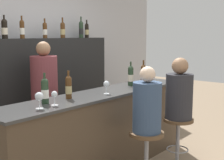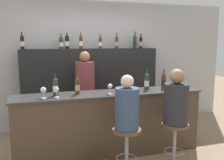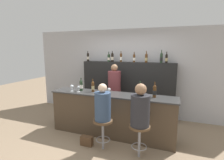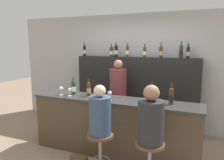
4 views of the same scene
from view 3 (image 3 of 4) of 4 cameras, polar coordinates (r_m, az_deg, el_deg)
The scene contains 25 objects.
ground_plane at distance 4.14m, azimuth -1.45°, elevation -18.90°, with size 16.00×16.00×0.00m, color #8C755B.
wall_back at distance 5.36m, azimuth 5.68°, elevation 2.40°, with size 6.40×0.05×2.60m.
bar_counter at distance 4.14m, azimuth -0.12°, elevation -11.22°, with size 2.92×0.55×1.00m.
back_bar_cabinet at distance 5.23m, azimuth 4.95°, elevation -3.14°, with size 2.74×0.28×1.64m.
wine_bottle_counter_0 at distance 4.34m, azimuth -10.05°, elevation -1.71°, with size 0.08×0.08×0.32m.
wine_bottle_counter_1 at distance 4.19m, azimuth -6.27°, elevation -2.09°, with size 0.07×0.07×0.31m.
wine_bottle_counter_2 at distance 3.82m, azimuth 9.14°, elevation -3.17°, with size 0.08×0.08×0.33m.
wine_bottle_counter_3 at distance 3.77m, azimuth 13.72°, elevation -3.55°, with size 0.08×0.08×0.33m.
wine_bottle_backbar_0 at distance 5.59m, azimuth -7.85°, elevation 7.47°, with size 0.07×0.07×0.31m.
wine_bottle_backbar_1 at distance 5.29m, azimuth -1.06°, elevation 7.29°, with size 0.08×0.08×0.29m.
wine_bottle_backbar_2 at distance 5.25m, azimuth 0.11°, elevation 7.43°, with size 0.08×0.08×0.31m.
wine_bottle_backbar_3 at distance 5.16m, azimuth 2.94°, elevation 7.37°, with size 0.07×0.07×0.31m.
wine_bottle_backbar_4 at distance 5.05m, azimuth 7.23°, elevation 7.13°, with size 0.07×0.07×0.29m.
wine_bottle_backbar_5 at distance 4.98m, azimuth 11.14°, elevation 7.06°, with size 0.08×0.08×0.32m.
wine_bottle_backbar_6 at distance 4.93m, azimuth 15.81°, elevation 7.00°, with size 0.07×0.07×0.35m.
wine_bottle_backbar_7 at distance 4.92m, azimuth 17.37°, elevation 6.74°, with size 0.07×0.07×0.30m.
wine_glass_0 at distance 4.33m, azimuth -12.98°, elevation -2.11°, with size 0.08×0.08×0.16m.
wine_glass_1 at distance 4.23m, azimuth -10.91°, elevation -2.45°, with size 0.07×0.07×0.14m.
wine_glass_2 at distance 3.88m, azimuth -0.99°, elevation -3.22°, with size 0.07×0.07×0.16m.
bar_stool_left at distance 3.60m, azimuth -3.00°, elevation -14.80°, with size 0.39×0.39×0.62m.
guest_seated_left at distance 3.44m, azimuth -3.07°, elevation -8.10°, with size 0.32×0.32×0.73m.
bar_stool_right at distance 3.39m, azimuth 8.96°, elevation -16.49°, with size 0.39×0.39×0.62m.
guest_seated_right at distance 3.22m, azimuth 9.19°, elevation -9.04°, with size 0.35×0.35×0.78m.
bartender at distance 4.86m, azimuth 0.77°, elevation -5.07°, with size 0.35×0.35×1.60m.
handbag at distance 3.92m, azimuth -8.25°, elevation -19.05°, with size 0.26×0.12×0.20m.
Camera 3 is at (1.38, -3.36, 1.99)m, focal length 28.00 mm.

